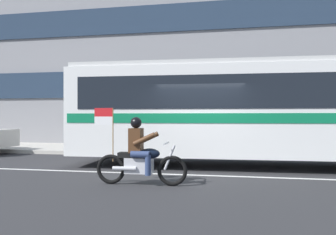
# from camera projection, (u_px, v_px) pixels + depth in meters

# --- Properties ---
(ground_plane) EXTENTS (60.00, 60.00, 0.00)m
(ground_plane) POSITION_uv_depth(u_px,v_px,m) (200.00, 172.00, 9.45)
(ground_plane) COLOR #2B2B2D
(sidewalk_curb) EXTENTS (28.00, 3.80, 0.15)m
(sidewalk_curb) POSITION_uv_depth(u_px,v_px,m) (211.00, 151.00, 14.46)
(sidewalk_curb) COLOR #B7B2A8
(sidewalk_curb) RESTS_ON ground_plane
(lane_center_stripe) EXTENTS (26.60, 0.14, 0.01)m
(lane_center_stripe) POSITION_uv_depth(u_px,v_px,m) (198.00, 175.00, 8.86)
(lane_center_stripe) COLOR silver
(lane_center_stripe) RESTS_ON ground_plane
(office_building_facade) EXTENTS (28.00, 0.89, 9.38)m
(office_building_facade) POSITION_uv_depth(u_px,v_px,m) (213.00, 55.00, 16.69)
(office_building_facade) COLOR gray
(office_building_facade) RESTS_ON ground_plane
(transit_bus) EXTENTS (11.41, 2.96, 3.22)m
(transit_bus) POSITION_uv_depth(u_px,v_px,m) (253.00, 107.00, 10.33)
(transit_bus) COLOR white
(transit_bus) RESTS_ON ground_plane
(motorcycle_with_rider) EXTENTS (2.20, 0.64, 1.78)m
(motorcycle_with_rider) POSITION_uv_depth(u_px,v_px,m) (140.00, 156.00, 7.61)
(motorcycle_with_rider) COLOR black
(motorcycle_with_rider) RESTS_ON ground_plane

